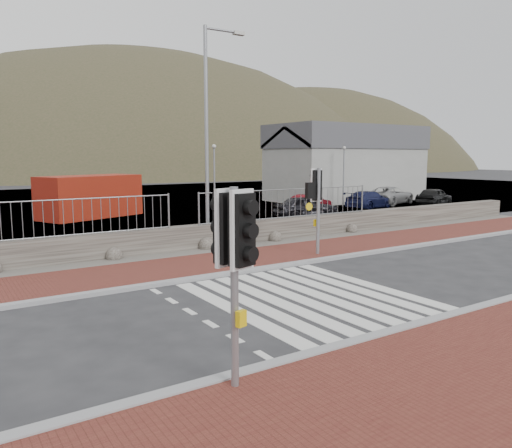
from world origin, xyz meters
TOP-DOWN VIEW (x-y plane):
  - ground at (0.00, 0.00)m, footprint 220.00×220.00m
  - sidewalk_near at (0.00, -5.00)m, footprint 40.00×4.00m
  - sidewalk_far at (0.00, 4.50)m, footprint 40.00×3.00m
  - kerb_near at (0.00, -3.00)m, footprint 40.00×0.25m
  - kerb_far at (0.00, 3.00)m, footprint 40.00×0.25m
  - zebra_crossing at (-0.00, 0.00)m, footprint 4.62×5.60m
  - gravel_strip at (0.00, 6.50)m, footprint 40.00×1.50m
  - stone_wall at (0.00, 7.30)m, footprint 40.00×0.60m
  - railing at (0.00, 7.15)m, footprint 18.07×0.07m
  - quay at (0.00, 27.90)m, footprint 120.00×40.00m
  - water at (0.00, 62.90)m, footprint 220.00×50.00m
  - harbor_building at (20.00, 19.90)m, footprint 12.20×6.20m
  - hills_backdrop at (6.74, 87.90)m, footprint 254.00×90.00m
  - traffic_signal_near at (-4.08, -3.32)m, footprint 0.49×0.37m
  - traffic_signal_far at (3.47, 3.79)m, footprint 0.74×0.30m
  - streetlight at (1.60, 8.10)m, footprint 1.78×0.24m
  - shipping_container at (-0.11, 19.44)m, footprint 6.16×4.37m
  - car_a at (9.92, 12.40)m, footprint 3.89×2.10m
  - car_b at (11.56, 14.11)m, footprint 3.70×2.31m
  - car_c at (16.63, 14.12)m, footprint 4.34×2.62m
  - car_d at (19.89, 15.25)m, footprint 5.05×3.42m
  - car_e at (21.63, 12.77)m, footprint 4.05×2.56m

SIDE VIEW (x-z plane):
  - hills_backdrop at x=6.74m, z-range -73.05..26.95m
  - ground at x=0.00m, z-range 0.00..0.00m
  - quay at x=0.00m, z-range -0.25..0.25m
  - water at x=0.00m, z-range -0.03..0.03m
  - zebra_crossing at x=0.00m, z-range 0.00..0.01m
  - gravel_strip at x=0.00m, z-range 0.00..0.06m
  - sidewalk_near at x=0.00m, z-range 0.00..0.08m
  - sidewalk_far at x=0.00m, z-range 0.00..0.08m
  - kerb_near at x=0.00m, z-range -0.01..0.11m
  - kerb_far at x=0.00m, z-range -0.01..0.11m
  - stone_wall at x=0.00m, z-range 0.00..0.90m
  - car_b at x=11.56m, z-range 0.00..1.15m
  - car_c at x=16.63m, z-range 0.00..1.18m
  - car_a at x=9.92m, z-range 0.00..1.25m
  - car_e at x=21.63m, z-range 0.00..1.28m
  - car_d at x=19.89m, z-range 0.00..1.28m
  - shipping_container at x=-0.11m, z-range 0.00..2.37m
  - railing at x=0.00m, z-range 1.21..2.43m
  - traffic_signal_near at x=-4.08m, z-range 0.67..3.72m
  - traffic_signal_far at x=3.47m, z-range 0.69..3.76m
  - harbor_building at x=20.00m, z-range 0.03..5.83m
  - streetlight at x=1.60m, z-range 0.53..8.90m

